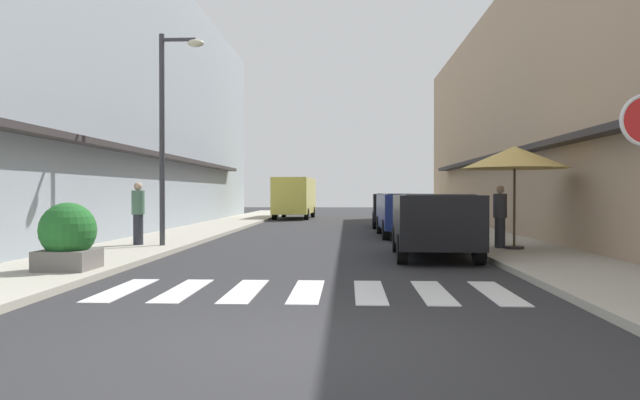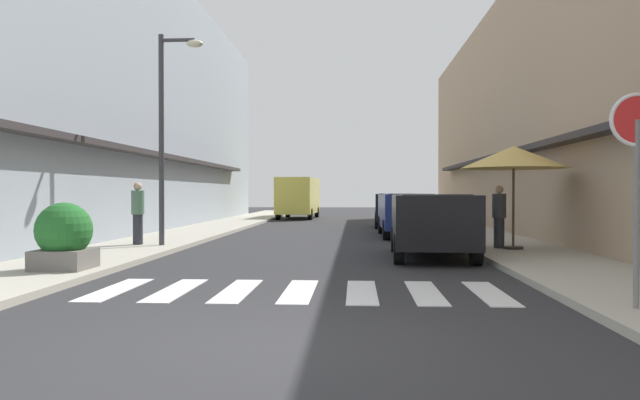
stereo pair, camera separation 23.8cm
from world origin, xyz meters
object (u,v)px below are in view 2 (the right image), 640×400
object	(u,v)px
parked_car_far	(396,206)
street_lamp	(168,117)
delivery_van	(298,194)
cafe_umbrella	(514,158)
parked_car_mid	(407,210)
pedestrian_walking_near	(138,212)
round_street_sign	(637,143)
parked_car_near	(432,218)
pedestrian_walking_far	(499,215)
planter_corner	(64,237)

from	to	relation	value
parked_car_far	street_lamp	bearing A→B (deg)	-122.14
delivery_van	street_lamp	distance (m)	19.23
street_lamp	cafe_umbrella	xyz separation A→B (m)	(8.81, -0.56, -1.13)
parked_car_mid	pedestrian_walking_near	distance (m)	9.00
parked_car_far	round_street_sign	size ratio (longest dim) A/B	1.56
parked_car_near	cafe_umbrella	bearing A→B (deg)	27.80
delivery_van	pedestrian_walking_near	distance (m)	19.09
street_lamp	parked_car_far	bearing A→B (deg)	57.86
parked_car_near	delivery_van	size ratio (longest dim) A/B	0.73
street_lamp	pedestrian_walking_far	world-z (taller)	street_lamp
parked_car_mid	cafe_umbrella	size ratio (longest dim) A/B	1.71
round_street_sign	pedestrian_walking_far	bearing A→B (deg)	88.27
parked_car_far	parked_car_mid	bearing A→B (deg)	-90.00
parked_car_near	cafe_umbrella	size ratio (longest dim) A/B	1.52
delivery_van	pedestrian_walking_far	size ratio (longest dim) A/B	3.49
cafe_umbrella	pedestrian_walking_far	distance (m)	1.48
parked_car_far	pedestrian_walking_near	size ratio (longest dim) A/B	2.42
round_street_sign	planter_corner	xyz separation A→B (m)	(-8.63, 3.18, -1.39)
cafe_umbrella	pedestrian_walking_far	xyz separation A→B (m)	(-0.29, 0.23, -1.43)
parked_car_far	pedestrian_walking_near	xyz separation A→B (m)	(-7.56, -10.52, 0.07)
parked_car_far	planter_corner	distance (m)	17.14
parked_car_mid	delivery_van	xyz separation A→B (m)	(-5.07, 14.05, 0.48)
parked_car_far	planter_corner	bearing A→B (deg)	-114.23
street_lamp	planter_corner	xyz separation A→B (m)	(-0.34, -4.98, -2.79)
pedestrian_walking_far	pedestrian_walking_near	bearing A→B (deg)	-75.86
parked_car_mid	parked_car_far	world-z (taller)	same
delivery_van	cafe_umbrella	bearing A→B (deg)	-69.86
parked_car_mid	pedestrian_walking_near	xyz separation A→B (m)	(-7.56, -4.87, 0.07)
parked_car_mid	planter_corner	size ratio (longest dim) A/B	3.69
round_street_sign	pedestrian_walking_near	world-z (taller)	round_street_sign
parked_car_mid	street_lamp	distance (m)	8.74
parked_car_far	cafe_umbrella	size ratio (longest dim) A/B	1.53
parked_car_far	street_lamp	xyz separation A→B (m)	(-6.69, -10.65, 2.58)
parked_car_near	street_lamp	xyz separation A→B (m)	(-6.69, 1.68, 2.58)
round_street_sign	street_lamp	world-z (taller)	street_lamp
parked_car_far	pedestrian_walking_far	size ratio (longest dim) A/B	2.56
parked_car_mid	parked_car_far	bearing A→B (deg)	90.00
parked_car_near	round_street_sign	distance (m)	6.78
round_street_sign	parked_car_mid	bearing A→B (deg)	96.92
round_street_sign	cafe_umbrella	bearing A→B (deg)	86.05
parked_car_near	pedestrian_walking_near	distance (m)	7.78
pedestrian_walking_near	pedestrian_walking_far	size ratio (longest dim) A/B	1.06
parked_car_far	delivery_van	size ratio (longest dim) A/B	0.73
delivery_van	pedestrian_walking_far	bearing A→B (deg)	-70.39
parked_car_mid	parked_car_far	distance (m)	5.65
delivery_van	parked_car_far	bearing A→B (deg)	-58.90
parked_car_far	street_lamp	size ratio (longest dim) A/B	0.72
delivery_van	street_lamp	bearing A→B (deg)	-94.86
parked_car_far	round_street_sign	bearing A→B (deg)	-85.14
pedestrian_walking_near	cafe_umbrella	bearing A→B (deg)	-14.35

